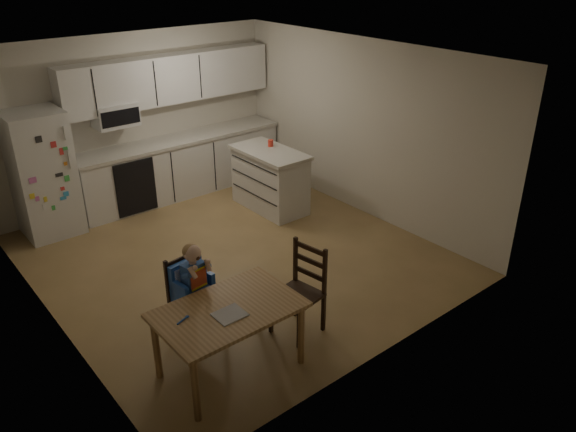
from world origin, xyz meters
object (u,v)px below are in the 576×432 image
at_px(refrigerator, 43,174).
at_px(chair_side, 304,283).
at_px(chair_booster, 192,283).
at_px(red_cup, 271,143).
at_px(kitchen_island, 270,179).
at_px(dining_table, 229,317).

xyz_separation_m(refrigerator, chair_side, (1.26, -3.85, -0.31)).
height_order(chair_booster, chair_side, chair_booster).
bearing_deg(chair_booster, red_cup, 30.66).
height_order(red_cup, chair_booster, chair_booster).
bearing_deg(refrigerator, chair_side, -71.86).
xyz_separation_m(refrigerator, red_cup, (2.94, -1.15, 0.11)).
distance_m(refrigerator, chair_booster, 3.32).
relative_size(refrigerator, red_cup, 17.32).
bearing_deg(chair_side, chair_booster, -129.12).
relative_size(chair_booster, chair_side, 1.14).
height_order(red_cup, chair_side, red_cup).
bearing_deg(kitchen_island, red_cup, 47.55).
bearing_deg(red_cup, refrigerator, 158.65).
bearing_deg(chair_booster, chair_side, -38.57).
height_order(refrigerator, chair_side, refrigerator).
relative_size(red_cup, chair_booster, 0.09).
xyz_separation_m(dining_table, chair_booster, (-0.01, 0.61, 0.06)).
relative_size(kitchen_island, dining_table, 0.96).
relative_size(red_cup, chair_side, 0.10).
distance_m(kitchen_island, chair_booster, 3.21).
height_order(kitchen_island, dining_table, kitchen_island).
bearing_deg(dining_table, chair_side, 3.94).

